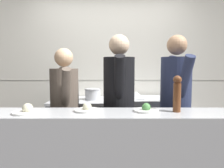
# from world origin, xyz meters

# --- Properties ---
(wall_back_tiled) EXTENTS (8.00, 0.06, 2.60)m
(wall_back_tiled) POSITION_xyz_m (0.00, 1.49, 1.30)
(wall_back_tiled) COLOR silver
(wall_back_tiled) RESTS_ON ground_plane
(oven_range) EXTENTS (0.84, 0.71, 0.89)m
(oven_range) POSITION_xyz_m (-0.44, 1.09, 0.45)
(oven_range) COLOR #232326
(oven_range) RESTS_ON ground_plane
(prep_counter) EXTENTS (1.02, 0.65, 0.91)m
(prep_counter) POSITION_xyz_m (0.54, 1.09, 0.45)
(prep_counter) COLOR #B7BABF
(prep_counter) RESTS_ON ground_plane
(pass_counter) EXTENTS (2.42, 0.45, 0.97)m
(pass_counter) POSITION_xyz_m (0.10, -0.15, 0.48)
(pass_counter) COLOR #B7BABF
(pass_counter) RESTS_ON ground_plane
(stock_pot) EXTENTS (0.31, 0.31, 0.18)m
(stock_pot) POSITION_xyz_m (-0.66, 1.06, 0.99)
(stock_pot) COLOR #2D2D33
(stock_pot) RESTS_ON oven_range
(sauce_pot) EXTENTS (0.23, 0.23, 0.16)m
(sauce_pot) POSITION_xyz_m (-0.25, 1.06, 0.98)
(sauce_pot) COLOR #B7BABF
(sauce_pot) RESTS_ON oven_range
(mixing_bowl_steel) EXTENTS (0.26, 0.26, 0.09)m
(mixing_bowl_steel) POSITION_xyz_m (0.39, 1.12, 0.96)
(mixing_bowl_steel) COLOR #B7BABF
(mixing_bowl_steel) RESTS_ON prep_counter
(chefs_knife) EXTENTS (0.36, 0.15, 0.02)m
(chefs_knife) POSITION_xyz_m (0.29, 0.99, 0.92)
(chefs_knife) COLOR #B7BABF
(chefs_knife) RESTS_ON prep_counter
(plated_dish_main) EXTENTS (0.27, 0.27, 0.09)m
(plated_dish_main) POSITION_xyz_m (-0.71, -0.19, 0.99)
(plated_dish_main) COLOR white
(plated_dish_main) RESTS_ON pass_counter
(plated_dish_appetiser) EXTENTS (0.24, 0.24, 0.08)m
(plated_dish_appetiser) POSITION_xyz_m (-0.20, -0.10, 0.99)
(plated_dish_appetiser) COLOR white
(plated_dish_appetiser) RESTS_ON pass_counter
(plated_dish_dessert) EXTENTS (0.23, 0.23, 0.08)m
(plated_dish_dessert) POSITION_xyz_m (0.35, -0.11, 0.99)
(plated_dish_dessert) COLOR white
(plated_dish_dessert) RESTS_ON pass_counter
(pepper_mill) EXTENTS (0.08, 0.08, 0.33)m
(pepper_mill) POSITION_xyz_m (0.63, -0.13, 1.15)
(pepper_mill) COLOR brown
(pepper_mill) RESTS_ON pass_counter
(chef_head_cook) EXTENTS (0.41, 0.69, 1.59)m
(chef_head_cook) POSITION_xyz_m (-0.51, 0.39, 0.88)
(chef_head_cook) COLOR black
(chef_head_cook) RESTS_ON ground_plane
(chef_sous) EXTENTS (0.36, 0.76, 1.74)m
(chef_sous) POSITION_xyz_m (0.11, 0.38, 0.97)
(chef_sous) COLOR black
(chef_sous) RESTS_ON ground_plane
(chef_line) EXTENTS (0.40, 0.76, 1.74)m
(chef_line) POSITION_xyz_m (0.78, 0.44, 0.97)
(chef_line) COLOR black
(chef_line) RESTS_ON ground_plane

